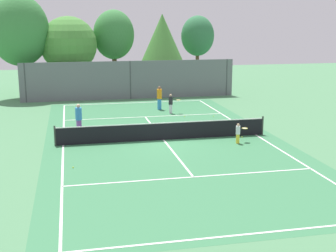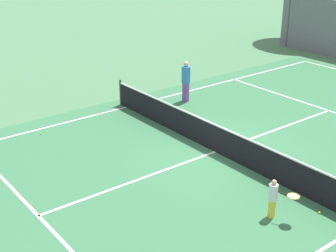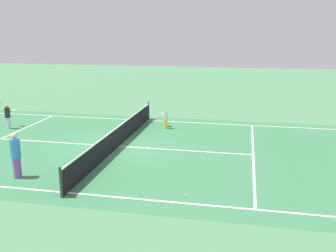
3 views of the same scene
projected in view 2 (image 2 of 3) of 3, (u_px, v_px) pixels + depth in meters
ground_plane at (215, 152)px, 16.49m from camera, size 80.00×80.00×0.00m
court_surface at (215, 152)px, 16.49m from camera, size 13.00×25.00×0.01m
tennis_net at (216, 138)px, 16.30m from camera, size 11.90×0.10×1.10m
player_1 at (274, 198)px, 12.60m from camera, size 0.81×0.56×1.11m
player_2 at (186, 81)px, 20.89m from camera, size 0.38×0.38×1.78m
ball_crate at (205, 130)px, 17.82m from camera, size 0.46×0.36×0.43m
tennis_ball_0 at (319, 213)px, 12.97m from camera, size 0.07×0.07×0.07m
tennis_ball_3 at (41, 134)px, 17.85m from camera, size 0.07×0.07×0.07m
tennis_ball_6 at (229, 152)px, 16.43m from camera, size 0.07×0.07×0.07m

